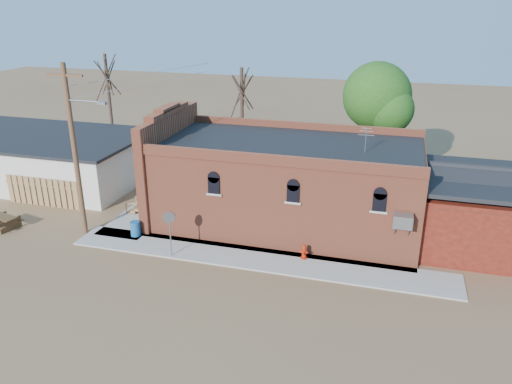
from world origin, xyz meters
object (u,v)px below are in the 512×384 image
(brick_bar, at_px, (282,183))
(utility_pole, at_px, (75,148))
(stop_sign, at_px, (169,222))
(picnic_table, at_px, (3,220))
(trash_barrel, at_px, (135,229))
(fire_hydrant, at_px, (304,252))

(brick_bar, distance_m, utility_pole, 10.96)
(stop_sign, xyz_separation_m, picnic_table, (-10.32, 0.50, -1.44))
(brick_bar, xyz_separation_m, utility_pole, (-9.79, -4.29, 2.43))
(utility_pole, height_order, trash_barrel, utility_pole)
(utility_pole, distance_m, fire_hydrant, 12.63)
(utility_pole, bearing_deg, trash_barrel, 6.10)
(trash_barrel, xyz_separation_m, picnic_table, (-7.55, -1.00, -0.02))
(fire_hydrant, height_order, trash_barrel, trash_barrel)
(brick_bar, height_order, stop_sign, brick_bar)
(fire_hydrant, distance_m, trash_barrel, 9.05)
(fire_hydrant, xyz_separation_m, picnic_table, (-16.60, -1.00, 0.02))
(trash_barrel, distance_m, picnic_table, 7.61)
(brick_bar, xyz_separation_m, trash_barrel, (-6.98, -3.99, -1.86))
(stop_sign, bearing_deg, utility_pole, 157.28)
(brick_bar, xyz_separation_m, picnic_table, (-14.53, -4.99, -1.88))
(fire_hydrant, xyz_separation_m, trash_barrel, (-9.05, 0.00, 0.04))
(trash_barrel, bearing_deg, stop_sign, -28.43)
(stop_sign, distance_m, trash_barrel, 3.46)
(picnic_table, bearing_deg, trash_barrel, 20.48)
(brick_bar, distance_m, trash_barrel, 8.26)
(utility_pole, xyz_separation_m, picnic_table, (-4.74, -0.70, -4.32))
(trash_barrel, relative_size, picnic_table, 0.41)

